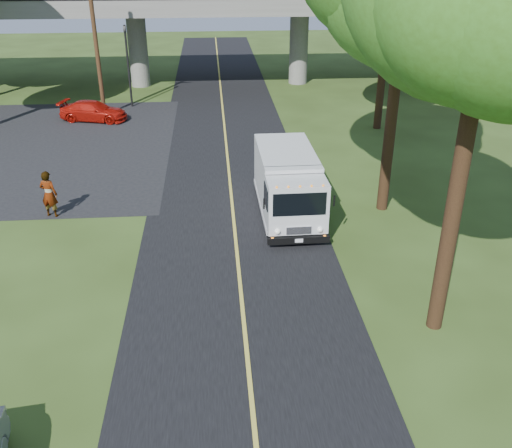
{
  "coord_description": "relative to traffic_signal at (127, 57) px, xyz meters",
  "views": [
    {
      "loc": [
        -0.72,
        -12.02,
        10.08
      ],
      "look_at": [
        0.61,
        4.78,
        1.6
      ],
      "focal_mm": 40.0,
      "sensor_mm": 36.0,
      "label": 1
    }
  ],
  "objects": [
    {
      "name": "parking_lot",
      "position": [
        -5.0,
        -8.0,
        -3.19
      ],
      "size": [
        16.0,
        18.0,
        0.01
      ],
      "primitive_type": "cube",
      "color": "black",
      "rests_on": "ground"
    },
    {
      "name": "overpass",
      "position": [
        6.0,
        6.0,
        1.36
      ],
      "size": [
        54.0,
        10.0,
        7.3
      ],
      "color": "slate",
      "rests_on": "ground"
    },
    {
      "name": "step_van",
      "position": [
        8.2,
        -17.2,
        -1.82
      ],
      "size": [
        2.3,
        6.07,
        2.53
      ],
      "rotation": [
        0.0,
        0.0,
        0.01
      ],
      "color": "silver",
      "rests_on": "ground"
    },
    {
      "name": "pedestrian",
      "position": [
        -1.29,
        -16.69,
        -2.23
      ],
      "size": [
        0.81,
        0.65,
        1.94
      ],
      "primitive_type": "imported",
      "rotation": [
        0.0,
        0.0,
        2.85
      ],
      "color": "gray",
      "rests_on": "ground"
    },
    {
      "name": "ground",
      "position": [
        6.0,
        -26.0,
        -3.2
      ],
      "size": [
        120.0,
        120.0,
        0.0
      ],
      "primitive_type": "plane",
      "color": "#2F4117",
      "rests_on": "ground"
    },
    {
      "name": "red_sedan",
      "position": [
        -1.93,
        -3.11,
        -2.61
      ],
      "size": [
        4.37,
        2.57,
        1.19
      ],
      "primitive_type": "imported",
      "rotation": [
        0.0,
        0.0,
        1.33
      ],
      "color": "#AE140A",
      "rests_on": "ground"
    },
    {
      "name": "traffic_signal",
      "position": [
        0.0,
        0.0,
        0.0
      ],
      "size": [
        0.18,
        0.22,
        5.2
      ],
      "color": "black",
      "rests_on": "ground"
    },
    {
      "name": "utility_pole",
      "position": [
        -1.5,
        -2.0,
        1.4
      ],
      "size": [
        1.6,
        0.26,
        9.0
      ],
      "color": "#472D19",
      "rests_on": "ground"
    },
    {
      "name": "lane_line",
      "position": [
        6.0,
        -16.0,
        -3.17
      ],
      "size": [
        0.12,
        90.0,
        0.01
      ],
      "primitive_type": "cube",
      "color": "gold",
      "rests_on": "road"
    },
    {
      "name": "road",
      "position": [
        6.0,
        -16.0,
        -3.19
      ],
      "size": [
        7.0,
        90.0,
        0.02
      ],
      "primitive_type": "cube",
      "color": "black",
      "rests_on": "ground"
    },
    {
      "name": "tree_right_near",
      "position": [
        11.71,
        -25.16,
        5.61
      ],
      "size": [
        6.28,
        6.18,
        11.76
      ],
      "color": "#382314",
      "rests_on": "ground"
    }
  ]
}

